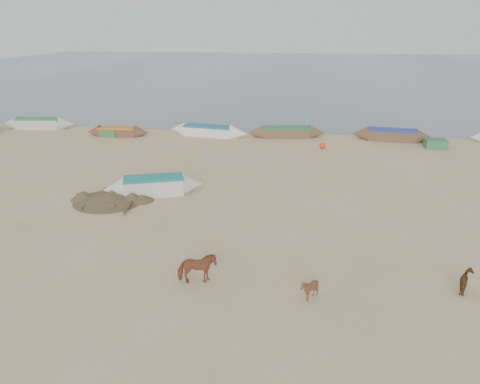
{
  "coord_description": "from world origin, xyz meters",
  "views": [
    {
      "loc": [
        3.04,
        -17.02,
        8.6
      ],
      "look_at": [
        0.0,
        4.0,
        1.0
      ],
      "focal_mm": 35.0,
      "sensor_mm": 36.0,
      "label": 1
    }
  ],
  "objects_px": {
    "cow_adult": "(197,268)",
    "near_canoe": "(154,186)",
    "calf_front": "(309,289)",
    "calf_right": "(467,282)"
  },
  "relations": [
    {
      "from": "cow_adult",
      "to": "near_canoe",
      "type": "bearing_deg",
      "value": 10.0
    },
    {
      "from": "calf_front",
      "to": "calf_right",
      "type": "xyz_separation_m",
      "value": [
        5.3,
        1.21,
        -0.01
      ]
    },
    {
      "from": "calf_right",
      "to": "near_canoe",
      "type": "distance_m",
      "value": 15.75
    },
    {
      "from": "calf_front",
      "to": "cow_adult",
      "type": "bearing_deg",
      "value": -108.07
    },
    {
      "from": "cow_adult",
      "to": "near_canoe",
      "type": "xyz_separation_m",
      "value": [
        -4.39,
        8.65,
        -0.09
      ]
    },
    {
      "from": "near_canoe",
      "to": "calf_right",
      "type": "bearing_deg",
      "value": -49.99
    },
    {
      "from": "cow_adult",
      "to": "calf_front",
      "type": "distance_m",
      "value": 3.95
    },
    {
      "from": "cow_adult",
      "to": "calf_right",
      "type": "height_order",
      "value": "cow_adult"
    },
    {
      "from": "cow_adult",
      "to": "calf_right",
      "type": "xyz_separation_m",
      "value": [
        9.21,
        0.71,
        -0.19
      ]
    },
    {
      "from": "near_canoe",
      "to": "calf_front",
      "type": "bearing_deg",
      "value": -67.5
    }
  ]
}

